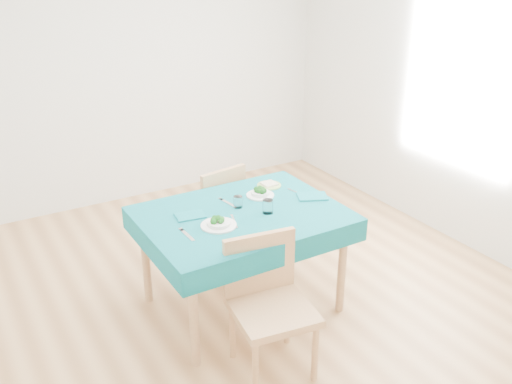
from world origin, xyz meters
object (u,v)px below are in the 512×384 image
chair_far (211,201)px  table (243,260)px  bowl_near (219,221)px  bowl_far (260,192)px  side_plate (269,185)px  chair_near (273,289)px

chair_far → table: bearing=70.9°
bowl_near → bowl_far: bowl_near is taller
chair_far → side_plate: bearing=112.7°
chair_near → table: bearing=83.8°
table → chair_far: chair_far is taller
bowl_near → bowl_far: 0.56m
bowl_far → chair_near: bearing=-116.5°
bowl_near → side_plate: 0.77m
side_plate → chair_far: bearing=122.1°
chair_far → bowl_far: 0.66m
chair_far → bowl_near: (-0.36, -0.86, 0.27)m
chair_near → bowl_far: chair_near is taller
bowl_far → side_plate: bearing=39.5°
bowl_far → side_plate: 0.21m
bowl_far → side_plate: size_ratio=1.11×
table → bowl_near: (-0.23, -0.10, 0.42)m
table → bowl_far: bowl_far is taller
chair_far → side_plate: 0.59m
chair_near → chair_far: chair_near is taller
table → bowl_far: (0.26, 0.18, 0.41)m
chair_near → side_plate: (0.59, 1.00, 0.18)m
chair_near → chair_far: (0.31, 1.46, -0.07)m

